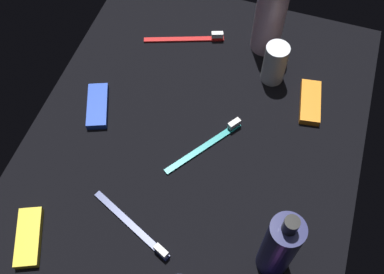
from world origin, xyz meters
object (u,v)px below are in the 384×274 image
toothbrush_navy (135,228)px  snack_bar_yellow (29,237)px  toothbrush_red (189,38)px  toothbrush_teal (209,143)px  lotion_bottle (279,246)px  snack_bar_orange (310,102)px  deodorant_stick (275,63)px  bodywash_bottle (270,16)px  snack_bar_blue (98,106)px

toothbrush_navy → snack_bar_yellow: size_ratio=1.63×
toothbrush_navy → toothbrush_red: 45.47cm
toothbrush_teal → snack_bar_yellow: bearing=-40.8°
lotion_bottle → toothbrush_teal: lotion_bottle is taller
toothbrush_teal → snack_bar_orange: toothbrush_teal is taller
deodorant_stick → snack_bar_orange: 10.77cm
lotion_bottle → snack_bar_yellow: lotion_bottle is taller
deodorant_stick → toothbrush_red: size_ratio=0.54×
lotion_bottle → snack_bar_orange: lotion_bottle is taller
toothbrush_teal → toothbrush_red: 27.51cm
bodywash_bottle → deodorant_stick: size_ratio=2.07×
toothbrush_teal → toothbrush_red: (-24.68, -12.15, 0.00)cm
lotion_bottle → toothbrush_teal: size_ratio=1.24×
toothbrush_navy → toothbrush_red: same height
toothbrush_navy → snack_bar_orange: (-36.03, 24.16, 0.14)cm
snack_bar_blue → snack_bar_yellow: size_ratio=1.00×
lotion_bottle → toothbrush_navy: 25.28cm
toothbrush_navy → deodorant_stick: bearing=159.5°
bodywash_bottle → snack_bar_yellow: bearing=-26.9°
deodorant_stick → snack_bar_yellow: (47.66, -31.96, -3.93)cm
toothbrush_navy → snack_bar_orange: 43.38cm
bodywash_bottle → toothbrush_red: size_ratio=1.11×
snack_bar_yellow → lotion_bottle: bearing=79.4°
lotion_bottle → deodorant_stick: lotion_bottle is taller
lotion_bottle → bodywash_bottle: (-46.98, -12.35, 0.44)cm
lotion_bottle → bodywash_bottle: bodywash_bottle is taller
snack_bar_orange → bodywash_bottle: bearing=-144.1°
lotion_bottle → toothbrush_red: 52.79cm
toothbrush_red → snack_bar_yellow: (52.45, -11.82, 0.14)cm
toothbrush_navy → toothbrush_red: size_ratio=0.97×
deodorant_stick → snack_bar_orange: size_ratio=0.90×
snack_bar_blue → snack_bar_yellow: (28.97, 0.04, 0.00)cm
toothbrush_red → snack_bar_orange: size_ratio=1.67×
lotion_bottle → snack_bar_blue: bearing=-116.0°
bodywash_bottle → toothbrush_teal: 29.76cm
toothbrush_navy → snack_bar_yellow: (7.26, -16.83, 0.14)cm
toothbrush_teal → snack_bar_orange: size_ratio=1.48×
toothbrush_teal → snack_bar_blue: toothbrush_teal is taller
toothbrush_navy → snack_bar_yellow: bearing=-66.7°
snack_bar_blue → snack_bar_yellow: same height
toothbrush_red → deodorant_stick: bearing=76.6°
snack_bar_blue → toothbrush_red: bearing=131.6°
deodorant_stick → lotion_bottle: bearing=12.9°
lotion_bottle → toothbrush_navy: size_ratio=1.13×
bodywash_bottle → toothbrush_teal: (28.24, -4.48, -8.27)cm
toothbrush_teal → snack_bar_yellow: toothbrush_teal is taller
bodywash_bottle → deodorant_stick: 9.99cm
deodorant_stick → snack_bar_yellow: 57.52cm
lotion_bottle → snack_bar_yellow: 42.49cm
toothbrush_teal → snack_bar_blue: 24.03cm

